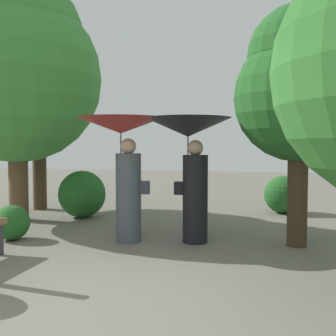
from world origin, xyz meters
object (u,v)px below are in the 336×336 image
(tree_mid_left, at_px, (38,101))
(tree_mid_right, at_px, (299,85))
(person_left, at_px, (124,149))
(tree_near_left, at_px, (16,66))
(person_right, at_px, (190,148))

(tree_mid_left, distance_m, tree_mid_right, 6.01)
(person_left, bearing_deg, tree_near_left, 61.58)
(tree_near_left, relative_size, tree_mid_left, 1.31)
(tree_near_left, relative_size, tree_mid_right, 1.38)
(tree_mid_left, relative_size, tree_mid_right, 1.05)
(tree_mid_right, bearing_deg, person_right, -175.23)
(person_left, relative_size, person_right, 1.00)
(person_left, distance_m, tree_near_left, 3.32)
(person_right, xyz_separation_m, tree_near_left, (-3.65, 0.99, 1.59))
(person_right, xyz_separation_m, tree_mid_left, (-4.00, 2.35, 1.06))
(person_right, relative_size, tree_mid_right, 0.54)
(person_left, xyz_separation_m, person_right, (1.00, 0.20, 0.02))
(person_right, height_order, tree_near_left, tree_near_left)
(person_left, relative_size, tree_near_left, 0.39)
(person_right, distance_m, tree_mid_left, 4.76)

